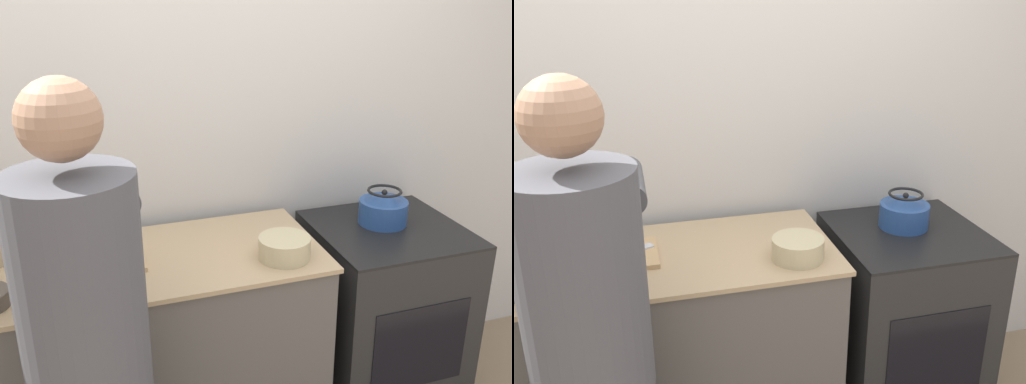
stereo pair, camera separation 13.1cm
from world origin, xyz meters
TOP-DOWN VIEW (x-y plane):
  - wall_back at (0.00, 0.67)m, footprint 8.00×0.05m
  - counter at (-0.35, 0.29)m, footprint 1.43×0.60m
  - oven at (0.74, 0.30)m, footprint 0.62×0.60m
  - person at (-0.53, -0.23)m, footprint 0.39×0.62m
  - cutting_board at (-0.47, 0.31)m, footprint 0.34×0.25m
  - knife at (-0.44, 0.30)m, footprint 0.23×0.13m
  - kettle at (0.74, 0.36)m, footprint 0.21×0.21m
  - bowl_prep at (0.20, 0.14)m, footprint 0.19×0.19m

SIDE VIEW (x-z plane):
  - oven at x=0.74m, z-range 0.00..0.88m
  - counter at x=-0.35m, z-range 0.00..0.91m
  - person at x=-0.53m, z-range 0.07..1.75m
  - cutting_board at x=-0.47m, z-range 0.91..0.93m
  - knife at x=-0.44m, z-range 0.93..0.94m
  - kettle at x=0.74m, z-range 0.87..1.03m
  - bowl_prep at x=0.20m, z-range 0.91..0.99m
  - wall_back at x=0.00m, z-range 0.00..2.60m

